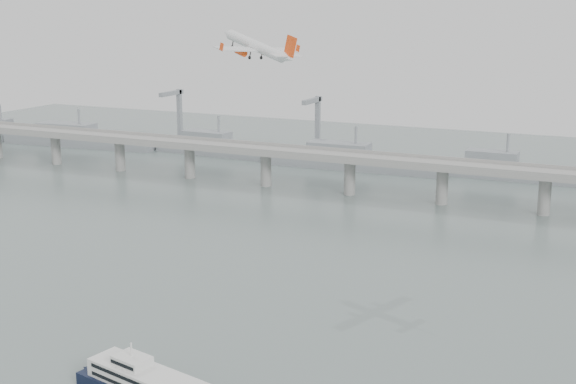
% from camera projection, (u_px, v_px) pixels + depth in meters
% --- Properties ---
extents(ground, '(900.00, 900.00, 0.00)m').
position_uv_depth(ground, '(210.00, 351.00, 224.86)').
color(ground, slate).
rests_on(ground, ground).
extents(bridge, '(800.00, 22.00, 23.90)m').
position_uv_depth(bridge, '(402.00, 167.00, 398.05)').
color(bridge, gray).
rests_on(bridge, ground).
extents(distant_fleet, '(453.00, 60.90, 40.00)m').
position_uv_depth(distant_fleet, '(209.00, 147.00, 520.67)').
color(distant_fleet, gray).
rests_on(distant_fleet, ground).
extents(airliner, '(39.97, 37.44, 13.28)m').
position_uv_depth(airliner, '(257.00, 47.00, 288.74)').
color(airliner, white).
rests_on(airliner, ground).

